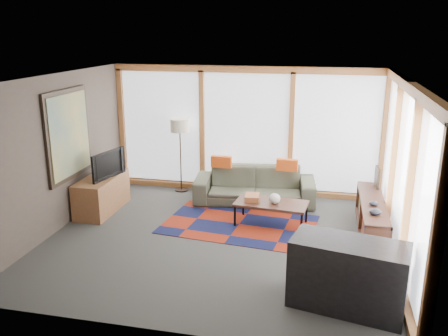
% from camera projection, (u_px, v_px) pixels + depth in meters
% --- Properties ---
extents(ground, '(5.50, 5.50, 0.00)m').
position_uv_depth(ground, '(219.00, 240.00, 7.70)').
color(ground, '#333330').
rests_on(ground, ground).
extents(room_envelope, '(5.52, 5.02, 2.62)m').
position_uv_depth(room_envelope, '(256.00, 141.00, 7.69)').
color(room_envelope, '#433732').
rests_on(room_envelope, ground).
extents(rug, '(2.73, 1.92, 0.01)m').
position_uv_depth(rug, '(239.00, 224.00, 8.29)').
color(rug, maroon).
rests_on(rug, ground).
extents(sofa, '(2.42, 1.16, 0.68)m').
position_uv_depth(sofa, '(255.00, 185.00, 9.29)').
color(sofa, '#3C3C2D').
rests_on(sofa, ground).
extents(pillow_left, '(0.41, 0.13, 0.22)m').
position_uv_depth(pillow_left, '(221.00, 162.00, 9.28)').
color(pillow_left, '#C84A15').
rests_on(pillow_left, sofa).
extents(pillow_right, '(0.41, 0.14, 0.22)m').
position_uv_depth(pillow_right, '(287.00, 165.00, 9.05)').
color(pillow_right, '#C84A15').
rests_on(pillow_right, sofa).
extents(floor_lamp, '(0.39, 0.39, 1.54)m').
position_uv_depth(floor_lamp, '(181.00, 155.00, 9.82)').
color(floor_lamp, '#2E1F17').
rests_on(floor_lamp, ground).
extents(coffee_table, '(1.28, 0.73, 0.41)m').
position_uv_depth(coffee_table, '(271.00, 213.00, 8.24)').
color(coffee_table, '#311C14').
rests_on(coffee_table, ground).
extents(book_stack, '(0.27, 0.32, 0.10)m').
position_uv_depth(book_stack, '(252.00, 198.00, 8.27)').
color(book_stack, brown).
rests_on(book_stack, coffee_table).
extents(vase, '(0.23, 0.23, 0.17)m').
position_uv_depth(vase, '(274.00, 198.00, 8.12)').
color(vase, beige).
rests_on(vase, coffee_table).
extents(bookshelf, '(0.39, 2.16, 0.54)m').
position_uv_depth(bookshelf, '(372.00, 217.00, 7.93)').
color(bookshelf, '#311C14').
rests_on(bookshelf, ground).
extents(bowl_a, '(0.20, 0.20, 0.09)m').
position_uv_depth(bowl_a, '(375.00, 212.00, 7.29)').
color(bowl_a, black).
rests_on(bowl_a, bookshelf).
extents(bowl_b, '(0.17, 0.17, 0.07)m').
position_uv_depth(bowl_b, '(374.00, 203.00, 7.66)').
color(bowl_b, black).
rests_on(bowl_b, bookshelf).
extents(shelf_picture, '(0.06, 0.30, 0.39)m').
position_uv_depth(shelf_picture, '(377.00, 177.00, 8.50)').
color(shelf_picture, black).
rests_on(shelf_picture, bookshelf).
extents(tv_console, '(0.55, 1.32, 0.66)m').
position_uv_depth(tv_console, '(102.00, 194.00, 8.85)').
color(tv_console, brown).
rests_on(tv_console, ground).
extents(television, '(0.32, 0.88, 0.51)m').
position_uv_depth(television, '(105.00, 164.00, 8.68)').
color(television, black).
rests_on(television, tv_console).
extents(bar_counter, '(1.47, 0.91, 0.86)m').
position_uv_depth(bar_counter, '(348.00, 275.00, 5.73)').
color(bar_counter, black).
rests_on(bar_counter, ground).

